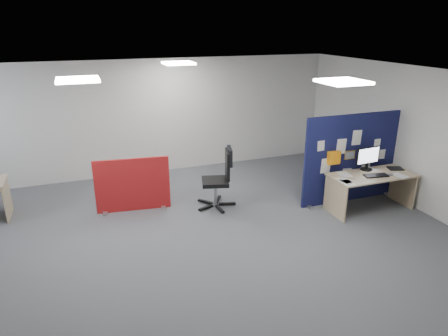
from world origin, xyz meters
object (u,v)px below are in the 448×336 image
object	(u,v)px
navy_divider	(352,159)
monitor_main	(368,157)
main_desk	(370,182)
red_divider	(133,185)
office_chair	(221,174)

from	to	relation	value
navy_divider	monitor_main	xyz separation A→B (m)	(0.17, -0.26, 0.09)
navy_divider	monitor_main	size ratio (longest dim) A/B	4.08
main_desk	navy_divider	bearing A→B (deg)	103.83
navy_divider	main_desk	xyz separation A→B (m)	(0.11, -0.46, -0.35)
navy_divider	main_desk	bearing A→B (deg)	-76.17
navy_divider	red_divider	distance (m)	4.35
navy_divider	office_chair	xyz separation A→B (m)	(-2.55, 0.62, -0.22)
monitor_main	red_divider	world-z (taller)	monitor_main
main_desk	red_divider	world-z (taller)	red_divider
main_desk	red_divider	bearing A→B (deg)	160.87
navy_divider	monitor_main	bearing A→B (deg)	-56.71
red_divider	office_chair	bearing A→B (deg)	-7.32
navy_divider	office_chair	world-z (taller)	navy_divider
navy_divider	main_desk	size ratio (longest dim) A/B	1.33
monitor_main	red_divider	distance (m)	4.59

